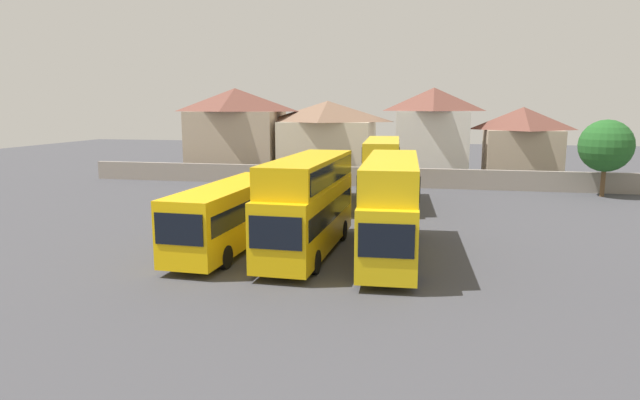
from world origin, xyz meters
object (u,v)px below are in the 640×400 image
(bus_2, at_px, (308,200))
(bus_5, at_px, (382,168))
(bus_1, at_px, (230,213))
(bus_4, at_px, (327,179))
(tree_left_of_lot, at_px, (606,146))
(bus_3, at_px, (391,202))
(house_terrace_left, at_px, (236,131))
(house_terrace_centre, at_px, (328,138))
(house_terrace_far_right, at_px, (522,144))
(house_terrace_right, at_px, (433,133))

(bus_2, height_order, bus_5, bus_5)
(bus_1, bearing_deg, bus_5, 158.48)
(bus_4, distance_m, tree_left_of_lot, 23.38)
(bus_3, bearing_deg, bus_1, -91.07)
(bus_1, relative_size, bus_4, 0.99)
(bus_1, xyz_separation_m, bus_3, (8.31, 0.25, 0.81))
(bus_2, relative_size, bus_5, 0.99)
(tree_left_of_lot, bearing_deg, house_terrace_left, 166.82)
(bus_2, xyz_separation_m, bus_5, (2.33, 14.72, 0.04))
(bus_1, distance_m, house_terrace_centre, 31.26)
(house_terrace_far_right, bearing_deg, house_terrace_left, -179.16)
(bus_3, xyz_separation_m, tree_left_of_lot, (15.79, 22.28, 1.46))
(house_terrace_right, distance_m, house_terrace_far_right, 8.77)
(bus_5, bearing_deg, bus_4, -84.40)
(bus_3, distance_m, tree_left_of_lot, 27.35)
(house_terrace_left, xyz_separation_m, house_terrace_centre, (10.15, 0.42, -0.70))
(bus_4, xyz_separation_m, house_terrace_centre, (-3.30, 17.06, 2.13))
(bus_5, bearing_deg, bus_3, 3.35)
(bus_4, height_order, house_terrace_right, house_terrace_right)
(bus_4, distance_m, house_terrace_left, 21.58)
(bus_3, bearing_deg, house_terrace_centre, -166.21)
(bus_3, bearing_deg, house_terrace_left, -150.39)
(bus_2, xyz_separation_m, tree_left_of_lot, (19.94, 22.46, 1.46))
(bus_2, bearing_deg, bus_4, -171.50)
(house_terrace_far_right, bearing_deg, house_terrace_centre, -179.94)
(house_terrace_left, relative_size, house_terrace_far_right, 1.38)
(bus_3, relative_size, bus_5, 1.07)
(bus_1, xyz_separation_m, house_terrace_centre, (-0.90, 31.18, 2.13))
(bus_1, relative_size, bus_5, 1.01)
(bus_1, relative_size, house_terrace_far_right, 1.50)
(house_terrace_centre, bearing_deg, tree_left_of_lot, -19.08)
(tree_left_of_lot, bearing_deg, house_terrace_right, 147.44)
(house_terrace_left, xyz_separation_m, house_terrace_right, (21.12, 0.73, -0.03))
(house_terrace_left, height_order, house_terrace_centre, house_terrace_left)
(house_terrace_right, bearing_deg, house_terrace_far_right, -1.91)
(bus_1, bearing_deg, house_terrace_right, 164.42)
(tree_left_of_lot, bearing_deg, bus_4, -158.82)
(bus_1, distance_m, house_terrace_right, 33.18)
(house_terrace_centre, bearing_deg, house_terrace_right, 1.63)
(bus_4, distance_m, house_terrace_centre, 17.50)
(bus_4, xyz_separation_m, house_terrace_left, (-13.45, 16.64, 2.82))
(bus_5, bearing_deg, house_terrace_centre, -159.51)
(house_terrace_left, xyz_separation_m, house_terrace_far_right, (29.83, 0.44, -1.01))
(bus_1, height_order, house_terrace_right, house_terrace_right)
(bus_1, relative_size, house_terrace_left, 1.09)
(bus_4, xyz_separation_m, house_terrace_right, (7.67, 17.37, 2.80))
(bus_4, height_order, house_terrace_far_right, house_terrace_far_right)
(house_terrace_left, relative_size, house_terrace_centre, 1.02)
(house_terrace_centre, bearing_deg, house_terrace_far_right, 0.06)
(bus_2, height_order, bus_3, bus_3)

